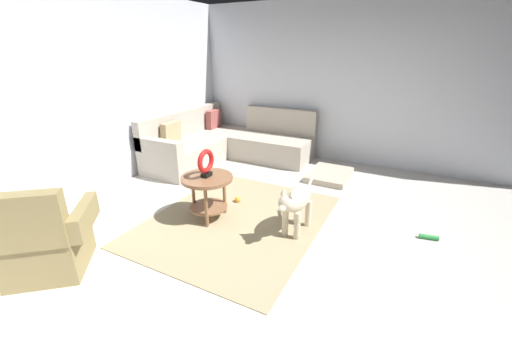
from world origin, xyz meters
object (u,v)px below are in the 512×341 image
(torus_sculpture, at_px, (206,163))
(dog_toy_rope, at_px, (429,237))
(side_table, at_px, (207,186))
(dog_bed_mat, at_px, (330,175))
(dog, at_px, (296,202))
(sectional_couch, at_px, (226,144))
(armchair, at_px, (44,242))
(dog_toy_ball, at_px, (238,200))

(torus_sculpture, height_order, dog_toy_rope, torus_sculpture)
(side_table, relative_size, dog_bed_mat, 0.75)
(dog, relative_size, dog_toy_rope, 4.45)
(dog_bed_mat, xyz_separation_m, dog, (-1.77, -0.09, 0.33))
(sectional_couch, height_order, side_table, sectional_couch)
(armchair, xyz_separation_m, dog_toy_rope, (2.20, -3.07, -0.30))
(torus_sculpture, height_order, dog_bed_mat, torus_sculpture)
(armchair, relative_size, dog, 1.18)
(sectional_couch, height_order, dog_toy_rope, sectional_couch)
(dog_bed_mat, bearing_deg, torus_sculpture, 154.00)
(dog, height_order, dog_toy_ball, dog)
(torus_sculpture, bearing_deg, dog_bed_mat, -26.00)
(torus_sculpture, xyz_separation_m, dog_toy_rope, (0.71, -2.37, -0.69))
(dog, distance_m, dog_toy_ball, 1.06)
(armchair, distance_m, dog_toy_ball, 2.17)
(side_table, distance_m, torus_sculpture, 0.29)
(torus_sculpture, relative_size, dog_toy_ball, 4.05)
(sectional_couch, bearing_deg, dog, -131.08)
(sectional_couch, height_order, dog_toy_ball, sectional_couch)
(side_table, distance_m, dog_toy_rope, 2.50)
(armchair, bearing_deg, dog_bed_mat, 24.43)
(sectional_couch, distance_m, dog, 2.70)
(side_table, xyz_separation_m, dog_bed_mat, (1.94, -0.95, -0.37))
(dog_bed_mat, bearing_deg, sectional_couch, 89.84)
(side_table, relative_size, torus_sculpture, 1.84)
(sectional_couch, xyz_separation_m, dog, (-1.77, -2.03, 0.09))
(armchair, xyz_separation_m, dog_bed_mat, (3.43, -1.65, -0.28))
(armchair, bearing_deg, side_table, 24.87)
(dog_toy_ball, bearing_deg, sectional_couch, 37.30)
(armchair, height_order, dog_toy_rope, armchair)
(dog_bed_mat, bearing_deg, dog, -177.00)
(side_table, relative_size, dog_toy_rope, 3.15)
(armchair, relative_size, side_table, 1.66)
(torus_sculpture, distance_m, dog_bed_mat, 2.26)
(dog, distance_m, dog_toy_rope, 1.48)
(dog_toy_ball, distance_m, dog_toy_rope, 2.28)
(torus_sculpture, xyz_separation_m, dog_bed_mat, (1.94, -0.95, -0.67))
(torus_sculpture, distance_m, dog, 1.11)
(side_table, height_order, dog, dog)
(sectional_couch, relative_size, torus_sculpture, 6.90)
(side_table, bearing_deg, dog_toy_ball, -10.66)
(sectional_couch, relative_size, dog_bed_mat, 2.81)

